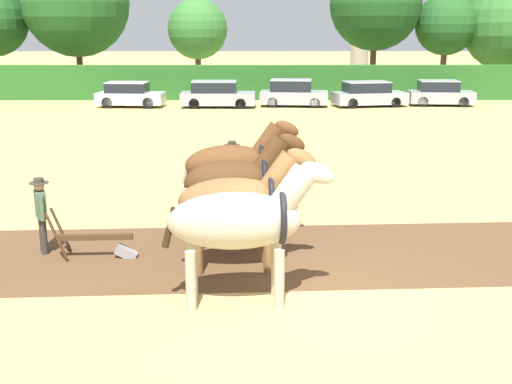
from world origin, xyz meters
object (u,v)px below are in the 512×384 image
object	(u,v)px
tree_center_left	(197,29)
parked_car_center_left	(293,94)
tree_right	(511,23)
parked_car_center_right	(440,94)
tree_center_right	(446,25)
tree_left	(76,3)
plow	(101,243)
parked_car_left	(217,95)
draft_horse_lead_right	(239,200)
church_spire	(361,0)
farmer_at_plow	(41,210)
tree_center	(375,4)
parked_car_far_left	(130,95)
farmer_beside_team	(232,166)
draft_horse_lead_left	(241,220)
parked_car_center	(369,94)
draft_horse_trail_left	(236,181)
draft_horse_trail_right	(235,164)

from	to	relation	value
tree_center_left	parked_car_center_left	world-z (taller)	tree_center_left
tree_right	parked_car_center_right	bearing A→B (deg)	-128.78
tree_center_right	tree_left	bearing A→B (deg)	-177.67
plow	parked_car_left	xyz separation A→B (m)	(1.00, 25.65, 0.42)
tree_center_right	draft_horse_lead_right	xyz separation A→B (m)	(-14.46, -36.60, -3.40)
tree_center_left	parked_car_center_left	xyz separation A→B (m)	(6.54, -10.85, -3.71)
plow	parked_car_center_right	size ratio (longest dim) A/B	0.45
tree_center_left	church_spire	size ratio (longest dim) A/B	0.46
tree_left	farmer_at_plow	bearing A→B (deg)	-76.75
tree_center	parked_car_far_left	xyz separation A→B (m)	(-16.10, -9.39, -5.49)
tree_left	farmer_beside_team	world-z (taller)	tree_left
tree_right	parked_car_left	world-z (taller)	tree_right
tree_left	draft_horse_lead_left	xyz separation A→B (m)	(12.32, -37.09, -4.79)
parked_car_center_left	parked_car_center_right	size ratio (longest dim) A/B	1.06
parked_car_far_left	parked_car_center_left	size ratio (longest dim) A/B	0.97
tree_right	parked_car_center	size ratio (longest dim) A/B	1.85
tree_right	church_spire	bearing A→B (deg)	103.81
parked_car_far_left	parked_car_center_left	distance (m)	9.73
church_spire	farmer_at_plow	distance (m)	65.13
tree_left	plow	size ratio (longest dim) A/B	5.61
draft_horse_lead_right	farmer_at_plow	xyz separation A→B (m)	(-4.11, 0.97, -0.47)
parked_car_far_left	tree_center	bearing A→B (deg)	34.54
tree_center_left	tree_center_right	bearing A→B (deg)	-3.15
church_spire	parked_car_far_left	distance (m)	42.51
parked_car_left	parked_car_center_right	distance (m)	13.47
parked_car_center_right	parked_car_center_left	bearing A→B (deg)	-172.89
church_spire	tree_center_left	bearing A→B (deg)	-122.34
parked_car_center_right	tree_right	bearing A→B (deg)	55.89
draft_horse_trail_left	farmer_at_plow	bearing A→B (deg)	-174.30
parked_car_center_left	parked_car_center_right	world-z (taller)	parked_car_center_left
tree_center_left	farmer_at_plow	size ratio (longest dim) A/B	4.18
draft_horse_trail_right	parked_car_center	bearing A→B (deg)	69.71
draft_horse_lead_left	draft_horse_lead_right	world-z (taller)	draft_horse_lead_left
church_spire	parked_car_center_left	bearing A→B (deg)	-105.04
parked_car_center_right	draft_horse_trail_right	bearing A→B (deg)	-111.47
draft_horse_trail_right	plow	world-z (taller)	draft_horse_trail_right
draft_horse_trail_left	parked_car_center_left	world-z (taller)	draft_horse_trail_left
parked_car_left	parked_car_center	size ratio (longest dim) A/B	0.96
draft_horse_trail_right	farmer_at_plow	xyz separation A→B (m)	(-3.95, -2.19, -0.50)
tree_center_right	draft_horse_lead_right	bearing A→B (deg)	-111.55
church_spire	parked_car_center_right	xyz separation A→B (m)	(-0.98, -36.42, -6.88)
tree_center_right	parked_car_left	distance (m)	19.69
tree_left	parked_car_far_left	size ratio (longest dim) A/B	2.48
plow	draft_horse_trail_right	bearing A→B (deg)	40.24
draft_horse_lead_right	draft_horse_trail_left	distance (m)	1.58
tree_center_right	draft_horse_trail_right	world-z (taller)	tree_center_right
tree_center	parked_car_center	distance (m)	10.89
draft_horse_lead_left	draft_horse_trail_left	distance (m)	3.16
tree_left	parked_car_far_left	xyz separation A→B (m)	(5.23, -9.04, -5.55)
draft_horse_trail_right	parked_car_left	bearing A→B (deg)	91.24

